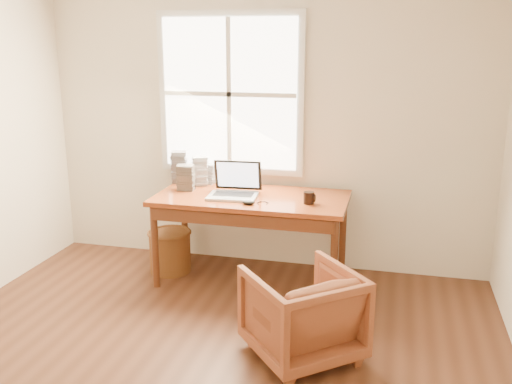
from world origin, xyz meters
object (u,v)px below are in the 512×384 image
desk (252,198)px  laptop (232,180)px  armchair (303,314)px  cd_stack_a (200,171)px  coffee_mug (309,198)px  wicker_stool (170,252)px

desk → laptop: size_ratio=3.86×
laptop → armchair: bearing=-57.5°
cd_stack_a → coffee_mug: bearing=-19.1°
armchair → wicker_stool: 1.78m
wicker_stool → coffee_mug: size_ratio=3.75×
armchair → coffee_mug: bearing=-122.8°
wicker_stool → coffee_mug: (1.25, -0.12, 0.62)m
wicker_stool → laptop: (0.61, -0.09, 0.72)m
wicker_stool → cd_stack_a: (0.21, 0.24, 0.70)m
cd_stack_a → wicker_stool: bearing=-131.5°
armchair → laptop: bearing=-93.3°
laptop → coffee_mug: (0.64, -0.02, -0.10)m
laptop → coffee_mug: laptop is taller
laptop → cd_stack_a: 0.52m
laptop → desk: bearing=29.8°
desk → armchair: bearing=-60.7°
armchair → laptop: (-0.77, 1.02, 0.60)m
armchair → laptop: laptop is taller
desk → wicker_stool: desk is taller
desk → armchair: size_ratio=2.42×
armchair → coffee_mug: 1.13m
wicker_stool → laptop: laptop is taller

